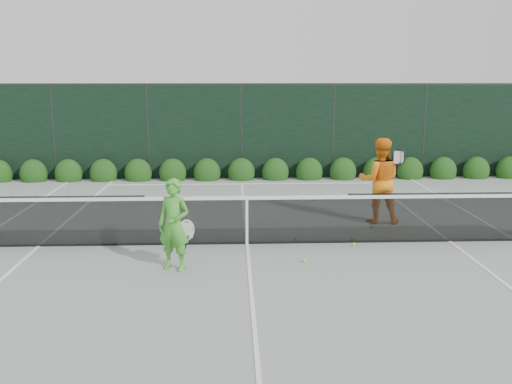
{
  "coord_description": "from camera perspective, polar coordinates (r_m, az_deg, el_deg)",
  "views": [
    {
      "loc": [
        -0.27,
        -10.95,
        3.32
      ],
      "look_at": [
        0.19,
        0.3,
        1.0
      ],
      "focal_mm": 40.0,
      "sensor_mm": 36.0,
      "label": 1
    }
  ],
  "objects": [
    {
      "name": "ground",
      "position": [
        11.44,
        -0.9,
        -5.22
      ],
      "size": [
        80.0,
        80.0,
        0.0
      ],
      "primitive_type": "plane",
      "color": "gray",
      "rests_on": "ground"
    },
    {
      "name": "tennis_net",
      "position": [
        11.3,
        -1.04,
        -2.64
      ],
      "size": [
        12.9,
        0.1,
        1.07
      ],
      "color": "#10311D",
      "rests_on": "ground"
    },
    {
      "name": "player_woman",
      "position": [
        9.88,
        -8.21,
        -3.27
      ],
      "size": [
        0.69,
        0.58,
        1.6
      ],
      "rotation": [
        0.0,
        0.0,
        -0.41
      ],
      "color": "green",
      "rests_on": "ground"
    },
    {
      "name": "player_man",
      "position": [
        13.21,
        12.27,
        1.13
      ],
      "size": [
        1.03,
        0.85,
        1.94
      ],
      "rotation": [
        0.0,
        0.0,
        3.01
      ],
      "color": "orange",
      "rests_on": "ground"
    },
    {
      "name": "court_lines",
      "position": [
        11.44,
        -0.9,
        -5.19
      ],
      "size": [
        11.03,
        23.83,
        0.01
      ],
      "color": "white",
      "rests_on": "ground"
    },
    {
      "name": "windscreen_fence",
      "position": [
        8.44,
        -0.47,
        -0.7
      ],
      "size": [
        32.0,
        21.07,
        3.06
      ],
      "color": "black",
      "rests_on": "ground"
    },
    {
      "name": "hedge_row",
      "position": [
        18.36,
        -1.48,
        1.96
      ],
      "size": [
        31.66,
        0.65,
        0.94
      ],
      "color": "#163C10",
      "rests_on": "ground"
    },
    {
      "name": "tennis_balls",
      "position": [
        11.64,
        5.87,
        -4.81
      ],
      "size": [
        4.04,
        2.33,
        0.07
      ],
      "color": "#C9DD31",
      "rests_on": "ground"
    }
  ]
}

